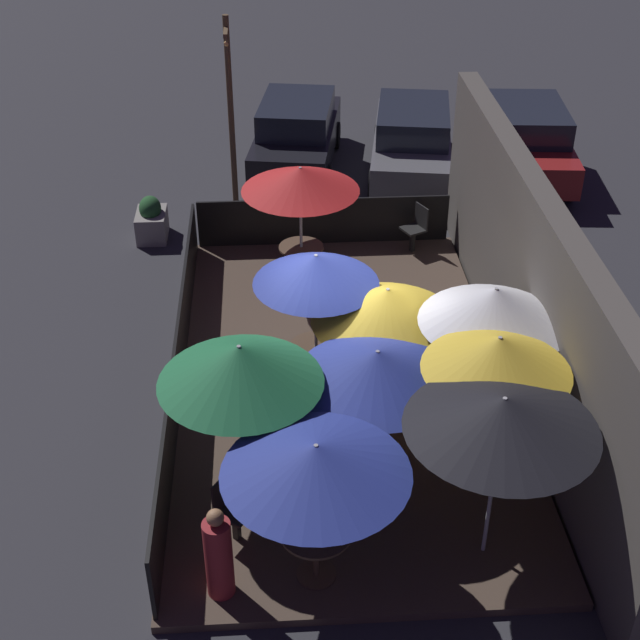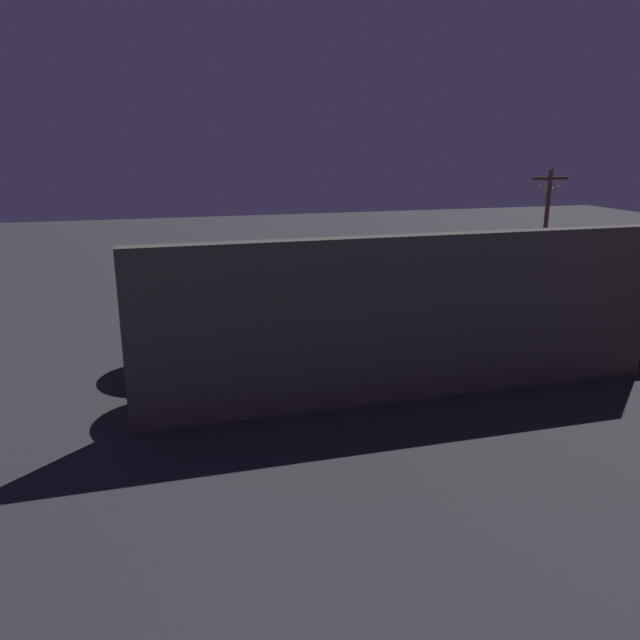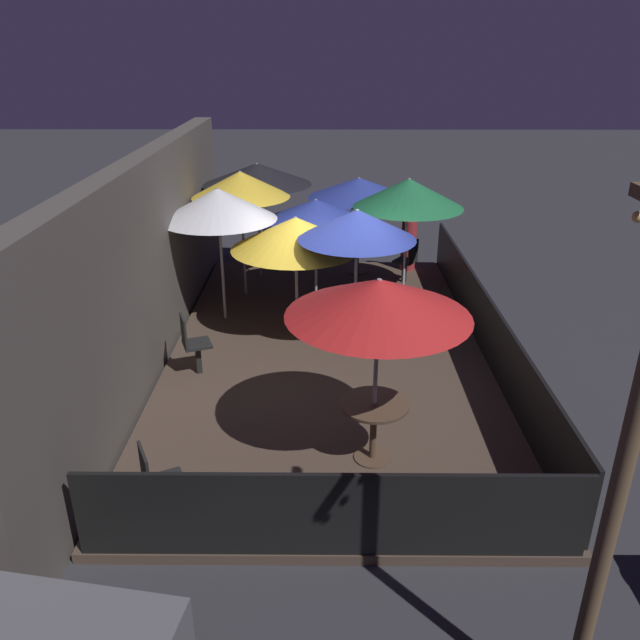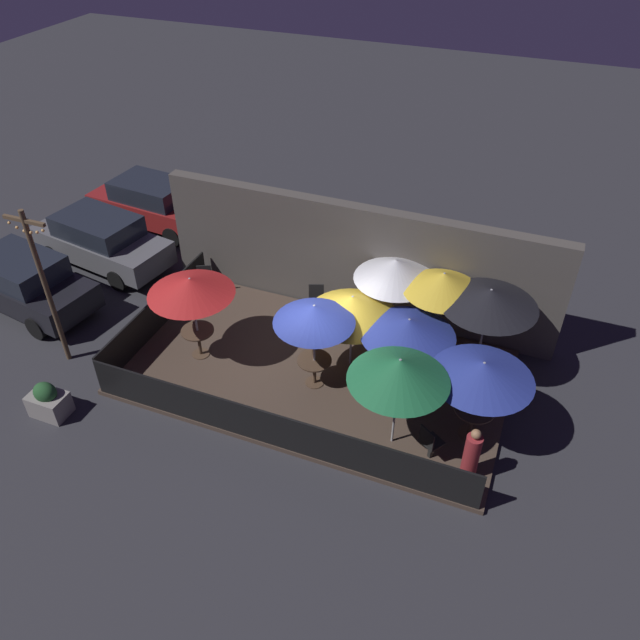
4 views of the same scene
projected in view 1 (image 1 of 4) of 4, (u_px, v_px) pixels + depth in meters
ground_plane at (342, 384)px, 14.00m from camera, size 60.00×60.00×0.00m
patio_deck at (342, 381)px, 13.97m from camera, size 9.01×5.10×0.12m
building_wall at (529, 292)px, 13.26m from camera, size 10.61×0.36×3.22m
fence_front at (179, 360)px, 13.55m from camera, size 8.81×0.05×0.95m
fence_side_left at (324, 221)px, 17.39m from camera, size 0.05×4.90×0.95m
patio_umbrella_0 at (300, 179)px, 15.19m from camera, size 2.05×2.05×2.30m
patio_umbrella_1 at (316, 460)px, 9.68m from camera, size 2.14×2.14×2.05m
patio_umbrella_2 at (316, 269)px, 12.67m from camera, size 1.83×1.83×2.30m
patio_umbrella_3 at (387, 305)px, 12.42m from camera, size 2.14×2.14×2.04m
patio_umbrella_4 at (240, 364)px, 10.77m from camera, size 2.06×2.06×2.33m
patio_umbrella_5 at (498, 354)px, 10.74m from camera, size 1.85×1.85×2.43m
patio_umbrella_6 at (503, 413)px, 9.82m from camera, size 2.22×2.22×2.39m
patio_umbrella_7 at (494, 306)px, 11.80m from camera, size 2.00×2.00×2.37m
patio_umbrella_8 at (377, 365)px, 11.22m from camera, size 2.13×2.13×2.00m
dining_table_0 at (301, 255)px, 16.00m from camera, size 0.81×0.81×0.77m
dining_table_1 at (316, 539)px, 10.36m from camera, size 0.87×0.87×0.76m
dining_table_2 at (316, 354)px, 13.49m from camera, size 0.80×0.80×0.73m
patio_chair_0 at (464, 318)px, 14.43m from camera, size 0.52×0.52×0.94m
patio_chair_1 at (231, 507)px, 10.93m from camera, size 0.56×0.56×0.92m
patio_chair_2 at (416, 227)px, 17.11m from camera, size 0.54×0.54×0.93m
patron_0 at (219, 556)px, 10.16m from camera, size 0.40×0.40×1.31m
planter_box at (151, 220)px, 17.86m from camera, size 0.84×0.59×0.90m
light_post at (231, 110)px, 17.64m from camera, size 1.10×0.12×4.16m
parked_car_0 at (297, 133)px, 20.53m from camera, size 4.38×2.35×1.62m
parked_car_1 at (412, 140)px, 20.18m from camera, size 4.59×2.38×1.62m
parked_car_2 at (526, 139)px, 20.23m from camera, size 4.36×2.08×1.62m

